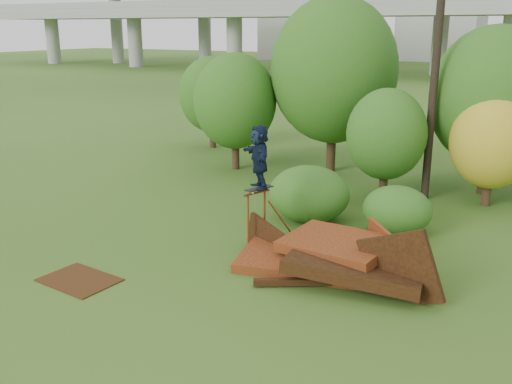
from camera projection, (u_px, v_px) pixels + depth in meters
The scene contains 15 objects.
ground at pixel (246, 277), 14.28m from camera, with size 240.00×240.00×0.00m, color #2D5116.
scrap_pile at pixel (333, 259), 14.36m from camera, with size 5.87×3.31×2.23m.
grind_rail at pixel (256, 214), 15.92m from camera, with size 0.38×0.88×1.65m.
skateboard at pixel (259, 188), 15.78m from camera, with size 0.53×0.91×0.09m.
skater at pixel (259, 157), 15.53m from camera, with size 1.63×0.52×1.76m, color black.
flat_plate at pixel (79, 280), 14.07m from camera, with size 1.83×1.31×0.03m, color #3C220D.
tree_0 at pixel (235, 101), 24.36m from camera, with size 3.56×3.56×5.03m.
tree_1 at pixel (334, 70), 23.62m from camera, with size 5.27×5.27×7.33m.
tree_2 at pixel (386, 134), 20.20m from camera, with size 2.84×2.84×4.00m.
tree_3 at pixel (492, 97), 20.46m from camera, with size 4.43×4.43×6.15m.
tree_4 at pixel (492, 141), 19.37m from camera, with size 2.84×2.84×3.93m.
tree_6 at pixel (212, 95), 28.92m from camera, with size 3.33×3.33×4.65m.
shrub_left at pixel (309, 194), 18.18m from camera, with size 2.61×2.41×1.81m, color #224D14.
shrub_right at pixel (397, 210), 17.10m from camera, with size 2.08×1.91×1.48m, color #224D14.
utility_pole at pixel (437, 53), 19.31m from camera, with size 1.40×0.28×10.23m.
Camera 1 is at (6.52, -11.39, 6.02)m, focal length 40.00 mm.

